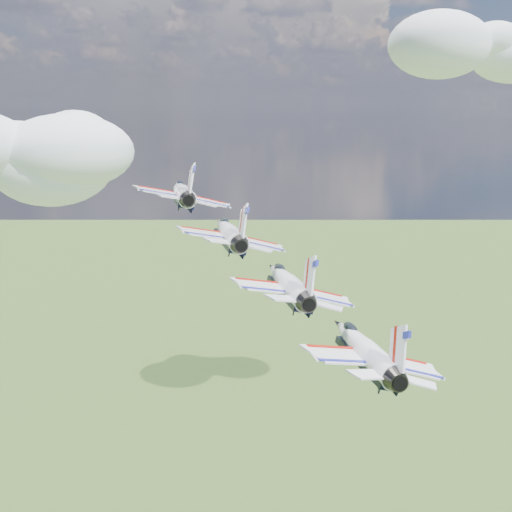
% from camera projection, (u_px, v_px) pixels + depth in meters
% --- Properties ---
extents(cloud_left, '(45.94, 36.10, 18.05)m').
position_uv_depth(cloud_left, '(26.00, 148.00, 155.48)').
color(cloud_left, white).
extents(cloud_far, '(60.01, 47.15, 23.57)m').
position_uv_depth(cloud_far, '(480.00, 44.00, 286.18)').
color(cloud_far, white).
extents(jet_0, '(17.17, 19.99, 7.38)m').
position_uv_depth(jet_0, '(182.00, 192.00, 89.24)').
color(jet_0, silver).
extents(jet_1, '(17.17, 19.99, 7.38)m').
position_uv_depth(jet_1, '(228.00, 232.00, 80.12)').
color(jet_1, white).
extents(jet_2, '(17.17, 19.99, 7.38)m').
position_uv_depth(jet_2, '(287.00, 283.00, 71.00)').
color(jet_2, white).
extents(jet_3, '(17.17, 19.99, 7.38)m').
position_uv_depth(jet_3, '(363.00, 348.00, 61.88)').
color(jet_3, white).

